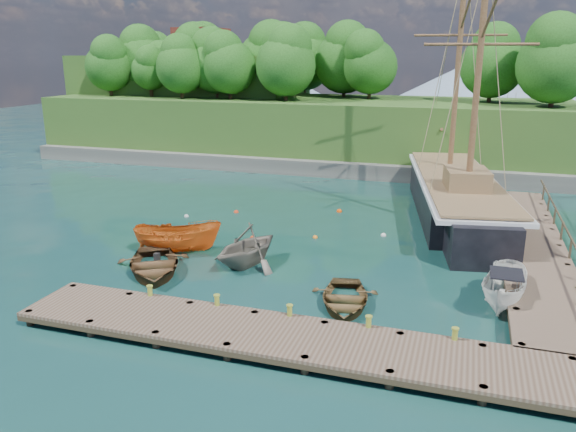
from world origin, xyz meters
name	(u,v)px	position (x,y,z in m)	size (l,w,h in m)	color
ground	(282,276)	(0.00, 0.00, 0.00)	(160.00, 160.00, 0.00)	#12372D
dock_near	(278,337)	(2.00, -6.50, 0.43)	(20.00, 3.20, 1.10)	brown
dock_east	(532,246)	(11.50, 7.00, 0.43)	(3.20, 24.00, 1.10)	brown
bollard_0	(151,309)	(-4.00, -5.10, 0.00)	(0.26, 0.26, 0.45)	olive
bollard_1	(218,319)	(-1.00, -5.10, 0.00)	(0.26, 0.26, 0.45)	olive
bollard_2	(290,330)	(2.00, -5.10, 0.00)	(0.26, 0.26, 0.45)	olive
bollard_3	(368,342)	(5.00, -5.10, 0.00)	(0.26, 0.26, 0.45)	olive
bollard_4	(453,355)	(8.00, -5.10, 0.00)	(0.26, 0.26, 0.45)	olive
rowboat_0	(154,273)	(-6.01, -1.53, 0.00)	(3.56, 4.99, 1.03)	#4E341E
rowboat_1	(247,264)	(-2.15, 0.87, 0.00)	(3.63, 4.20, 2.22)	#6D6559
rowboat_2	(344,306)	(3.51, -2.35, 0.00)	(2.92, 4.09, 0.85)	brown
motorboat_orange	(179,252)	(-6.30, 1.46, 0.00)	(1.74, 4.62, 1.79)	#D4621B
cabin_boat_white	(503,305)	(9.84, -0.26, 0.00)	(1.64, 4.35, 1.68)	white
schooner	(456,199)	(7.42, 13.41, 1.07)	(8.05, 26.52, 19.38)	black
mooring_buoy_0	(182,233)	(-7.73, 4.51, 0.00)	(0.31, 0.31, 0.31)	white
mooring_buoy_1	(253,238)	(-3.40, 4.80, 0.00)	(0.29, 0.29, 0.29)	red
mooring_buoy_2	(315,238)	(-0.02, 6.00, 0.00)	(0.29, 0.29, 0.29)	orange
mooring_buoy_3	(383,236)	(3.65, 7.56, 0.00)	(0.32, 0.32, 0.32)	silver
mooring_buoy_4	(236,213)	(-6.43, 9.56, 0.00)	(0.33, 0.33, 0.33)	red
mooring_buoy_5	(339,212)	(0.05, 11.84, 0.00)	(0.36, 0.36, 0.36)	#D33B00
mooring_buoy_6	(186,217)	(-9.10, 7.64, 0.00)	(0.29, 0.29, 0.29)	silver
headland	(260,101)	(-12.88, 31.36, 5.54)	(51.00, 19.31, 12.90)	#474744
distant_ridge	(449,93)	(4.30, 70.00, 4.35)	(117.00, 40.00, 10.00)	#728CA5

